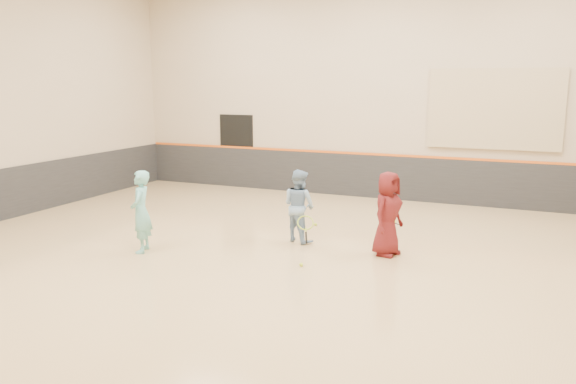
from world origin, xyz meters
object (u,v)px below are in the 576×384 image
at_px(girl, 141,212).
at_px(spare_racket, 390,220).
at_px(young_man, 388,214).
at_px(instructor, 299,206).

relative_size(girl, spare_racket, 2.44).
distance_m(girl, young_man, 4.59).
bearing_deg(spare_racket, young_man, -78.49).
height_order(instructor, spare_racket, instructor).
bearing_deg(girl, spare_racket, 114.51).
relative_size(instructor, spare_racket, 2.29).
xyz_separation_m(instructor, spare_racket, (1.33, 2.30, -0.69)).
xyz_separation_m(young_man, spare_racket, (-0.51, 2.51, -0.75)).
height_order(girl, instructor, girl).
bearing_deg(instructor, girl, 60.20).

